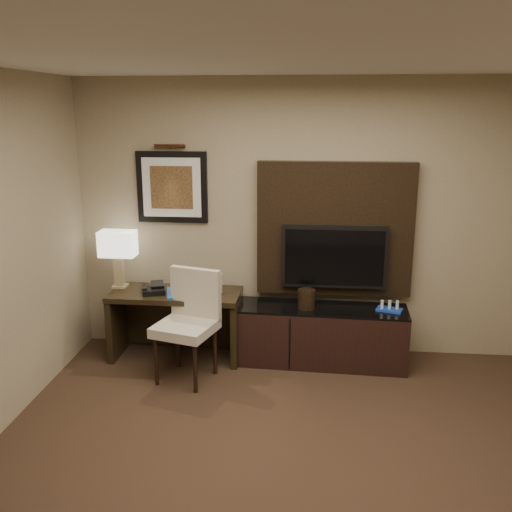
# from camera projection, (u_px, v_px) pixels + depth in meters

# --- Properties ---
(floor) EXTENTS (4.50, 5.00, 0.01)m
(floor) POSITION_uv_depth(u_px,v_px,m) (292.00, 512.00, 3.51)
(floor) COLOR #2F1F15
(floor) RESTS_ON ground
(ceiling) EXTENTS (4.50, 5.00, 0.01)m
(ceiling) POSITION_uv_depth(u_px,v_px,m) (301.00, 48.00, 2.83)
(ceiling) COLOR silver
(ceiling) RESTS_ON wall_back
(wall_back) EXTENTS (4.50, 0.01, 2.70)m
(wall_back) POSITION_uv_depth(u_px,v_px,m) (304.00, 219.00, 5.58)
(wall_back) COLOR gray
(wall_back) RESTS_ON floor
(desk) EXTENTS (1.27, 0.55, 0.68)m
(desk) POSITION_uv_depth(u_px,v_px,m) (176.00, 324.00, 5.61)
(desk) COLOR black
(desk) RESTS_ON floor
(credenza) EXTENTS (1.67, 0.53, 0.57)m
(credenza) POSITION_uv_depth(u_px,v_px,m) (319.00, 335.00, 5.49)
(credenza) COLOR black
(credenza) RESTS_ON floor
(tv_wall_panel) EXTENTS (1.50, 0.12, 1.30)m
(tv_wall_panel) POSITION_uv_depth(u_px,v_px,m) (335.00, 229.00, 5.51)
(tv_wall_panel) COLOR black
(tv_wall_panel) RESTS_ON wall_back
(tv) EXTENTS (1.00, 0.08, 0.60)m
(tv) POSITION_uv_depth(u_px,v_px,m) (334.00, 257.00, 5.48)
(tv) COLOR black
(tv) RESTS_ON tv_wall_panel
(artwork) EXTENTS (0.70, 0.04, 0.70)m
(artwork) POSITION_uv_depth(u_px,v_px,m) (172.00, 187.00, 5.60)
(artwork) COLOR black
(artwork) RESTS_ON wall_back
(picture_light) EXTENTS (0.04, 0.04, 0.30)m
(picture_light) POSITION_uv_depth(u_px,v_px,m) (170.00, 146.00, 5.46)
(picture_light) COLOR #442615
(picture_light) RESTS_ON wall_back
(desk_chair) EXTENTS (0.63, 0.68, 1.02)m
(desk_chair) POSITION_uv_depth(u_px,v_px,m) (185.00, 327.00, 5.10)
(desk_chair) COLOR beige
(desk_chair) RESTS_ON floor
(table_lamp) EXTENTS (0.42, 0.31, 0.61)m
(table_lamp) POSITION_uv_depth(u_px,v_px,m) (118.00, 257.00, 5.60)
(table_lamp) COLOR tan
(table_lamp) RESTS_ON desk
(desk_phone) EXTENTS (0.26, 0.25, 0.11)m
(desk_phone) POSITION_uv_depth(u_px,v_px,m) (154.00, 288.00, 5.48)
(desk_phone) COLOR black
(desk_phone) RESTS_ON desk
(blue_folder) EXTENTS (0.34, 0.40, 0.02)m
(blue_folder) POSITION_uv_depth(u_px,v_px,m) (181.00, 293.00, 5.47)
(blue_folder) COLOR #1A50AD
(blue_folder) RESTS_ON desk
(book) EXTENTS (0.16, 0.05, 0.22)m
(book) POSITION_uv_depth(u_px,v_px,m) (191.00, 283.00, 5.44)
(book) COLOR tan
(book) RESTS_ON desk
(water_bottle) EXTENTS (0.08, 0.08, 0.19)m
(water_bottle) POSITION_uv_depth(u_px,v_px,m) (219.00, 283.00, 5.49)
(water_bottle) COLOR silver
(water_bottle) RESTS_ON desk
(ice_bucket) EXTENTS (0.18, 0.18, 0.18)m
(ice_bucket) POSITION_uv_depth(u_px,v_px,m) (307.00, 299.00, 5.38)
(ice_bucket) COLOR black
(ice_bucket) RESTS_ON credenza
(minibar_tray) EXTENTS (0.26, 0.20, 0.08)m
(minibar_tray) POSITION_uv_depth(u_px,v_px,m) (390.00, 306.00, 5.32)
(minibar_tray) COLOR #183CA2
(minibar_tray) RESTS_ON credenza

